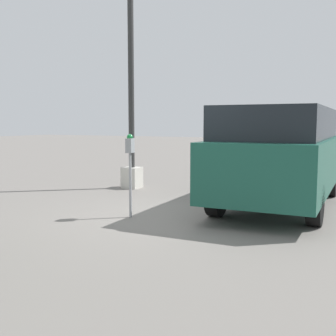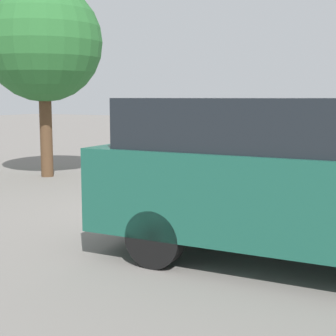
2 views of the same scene
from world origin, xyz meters
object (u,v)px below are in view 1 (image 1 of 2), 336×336
(parking_meter_near, at_px, (130,156))
(lamp_post, at_px, (131,124))
(parking_meter_far, at_px, (246,141))
(parked_van, at_px, (281,153))

(parking_meter_near, bearing_deg, lamp_post, 18.62)
(parking_meter_near, xyz_separation_m, parking_meter_far, (6.54, -0.25, 0.02))
(lamp_post, height_order, parked_van, lamp_post)
(parking_meter_near, height_order, parked_van, parked_van)
(parking_meter_far, relative_size, parked_van, 0.30)
(parking_meter_far, xyz_separation_m, parked_van, (-4.17, -1.96, -0.04))
(parking_meter_near, height_order, lamp_post, lamp_post)
(parked_van, bearing_deg, parking_meter_far, 24.12)
(lamp_post, bearing_deg, parking_meter_far, -30.37)
(parking_meter_far, relative_size, lamp_post, 0.29)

